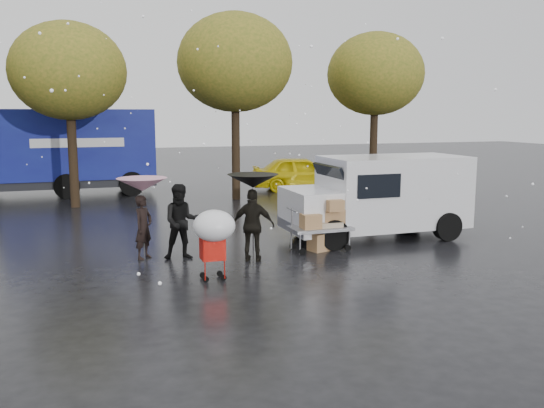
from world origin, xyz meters
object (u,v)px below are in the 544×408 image
object	(u,v)px
person_pink	(143,227)
person_black	(253,225)
shopping_cart	(214,230)
blue_truck	(57,152)
white_van	(381,195)
yellow_taxi	(301,173)
vendor_cart	(324,221)

from	to	relation	value
person_pink	person_black	distance (m)	2.56
shopping_cart	blue_truck	distance (m)	14.46
white_van	yellow_taxi	distance (m)	9.91
yellow_taxi	person_black	bearing A→B (deg)	165.59
person_pink	vendor_cart	xyz separation A→B (m)	(4.29, -0.57, -0.02)
person_black	yellow_taxi	world-z (taller)	person_black
person_pink	yellow_taxi	world-z (taller)	same
blue_truck	yellow_taxi	xyz separation A→B (m)	(10.07, -1.64, -1.02)
person_black	blue_truck	size ratio (longest dim) A/B	0.20
yellow_taxi	person_pink	bearing A→B (deg)	154.07
vendor_cart	white_van	size ratio (longest dim) A/B	0.31
person_pink	blue_truck	xyz separation A→B (m)	(-2.17, 11.72, 1.02)
vendor_cart	shopping_cart	size ratio (longest dim) A/B	1.04
vendor_cart	white_van	distance (m)	2.27
person_pink	white_van	xyz separation A→B (m)	(6.35, 0.31, 0.42)
white_van	yellow_taxi	world-z (taller)	white_van
shopping_cart	white_van	distance (m)	5.85
person_pink	white_van	bearing A→B (deg)	-45.50
person_pink	vendor_cart	distance (m)	4.33
white_van	shopping_cart	bearing A→B (deg)	-153.03
person_black	white_van	world-z (taller)	white_van
vendor_cart	person_pink	bearing A→B (deg)	172.50
person_black	person_pink	bearing A→B (deg)	0.11
person_black	shopping_cart	bearing A→B (deg)	71.41
person_pink	shopping_cart	bearing A→B (deg)	-112.49
blue_truck	yellow_taxi	size ratio (longest dim) A/B	1.91
person_pink	yellow_taxi	size ratio (longest dim) A/B	0.34
yellow_taxi	shopping_cart	bearing A→B (deg)	163.58
person_pink	blue_truck	world-z (taller)	blue_truck
person_black	yellow_taxi	distance (m)	12.45
vendor_cart	person_black	bearing A→B (deg)	-166.10
person_pink	shopping_cart	distance (m)	2.62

